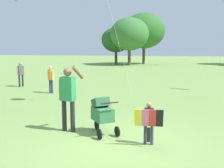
% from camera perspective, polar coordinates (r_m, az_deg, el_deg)
% --- Properties ---
extents(ground_plane, '(120.00, 120.00, 0.00)m').
position_cam_1_polar(ground_plane, '(7.05, 1.01, -12.30)').
color(ground_plane, '#75994C').
extents(child_with_butterfly_kite, '(0.69, 0.34, 1.06)m').
position_cam_1_polar(child_with_butterfly_kite, '(6.92, 7.50, -7.20)').
color(child_with_butterfly_kite, '#33384C').
rests_on(child_with_butterfly_kite, ground).
extents(person_adult_flyer, '(0.67, 0.55, 1.89)m').
position_cam_1_polar(person_adult_flyer, '(7.97, -8.93, -1.91)').
color(person_adult_flyer, '#232328').
rests_on(person_adult_flyer, ground).
extents(stroller, '(0.90, 1.05, 1.03)m').
position_cam_1_polar(stroller, '(7.74, -2.01, -5.78)').
color(stroller, black).
rests_on(stroller, ground).
extents(person_sitting_far, '(0.37, 0.34, 1.41)m').
position_cam_1_polar(person_sitting_far, '(14.65, -12.36, 1.39)').
color(person_sitting_far, '#33384C').
rests_on(person_sitting_far, ground).
extents(person_kid_running, '(0.32, 0.41, 1.44)m').
position_cam_1_polar(person_kid_running, '(17.44, -18.10, 2.25)').
color(person_kid_running, '#232328').
rests_on(person_kid_running, ground).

